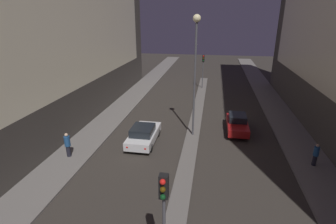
{
  "coord_description": "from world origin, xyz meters",
  "views": [
    {
      "loc": [
        1.42,
        -4.56,
        9.7
      ],
      "look_at": [
        -1.89,
        14.41,
        2.6
      ],
      "focal_mm": 28.0,
      "sensor_mm": 36.0,
      "label": 1
    }
  ],
  "objects": [
    {
      "name": "street_lamp",
      "position": [
        0.0,
        15.91,
        7.0
      ],
      "size": [
        0.6,
        0.6,
        9.69
      ],
      "color": "#4C4C51",
      "rests_on": "median_strip"
    },
    {
      "name": "median_strip",
      "position": [
        0.0,
        19.41,
        0.06
      ],
      "size": [
        1.13,
        36.82,
        0.13
      ],
      "color": "#66605B",
      "rests_on": "ground"
    },
    {
      "name": "traffic_light_near",
      "position": [
        0.0,
        2.71,
        3.51
      ],
      "size": [
        0.32,
        0.42,
        4.6
      ],
      "color": "#4C4C51",
      "rests_on": "median_strip"
    },
    {
      "name": "traffic_light_mid",
      "position": [
        0.0,
        31.54,
        3.51
      ],
      "size": [
        0.32,
        0.42,
        4.6
      ],
      "color": "#4C4C51",
      "rests_on": "median_strip"
    },
    {
      "name": "pedestrian_on_left_sidewalk",
      "position": [
        -8.53,
        10.68,
        1.08
      ],
      "size": [
        0.41,
        0.41,
        1.81
      ],
      "color": "black",
      "rests_on": "sidewalk_left"
    },
    {
      "name": "car_left_lane",
      "position": [
        -3.78,
        13.85,
        0.77
      ],
      "size": [
        1.95,
        4.49,
        1.54
      ],
      "color": "silver",
      "rests_on": "ground"
    },
    {
      "name": "car_right_lane",
      "position": [
        3.78,
        17.49,
        0.77
      ],
      "size": [
        1.72,
        4.17,
        1.52
      ],
      "color": "maroon",
      "rests_on": "ground"
    },
    {
      "name": "pedestrian_on_right_sidewalk",
      "position": [
        8.54,
        12.42,
        0.97
      ],
      "size": [
        0.36,
        0.36,
        1.6
      ],
      "color": "black",
      "rests_on": "sidewalk_right"
    }
  ]
}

